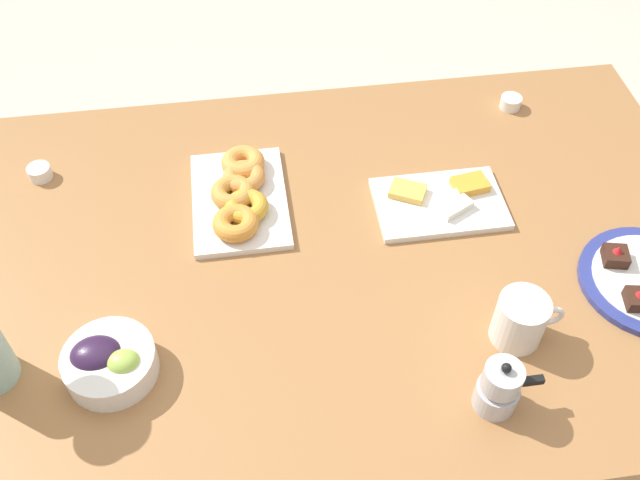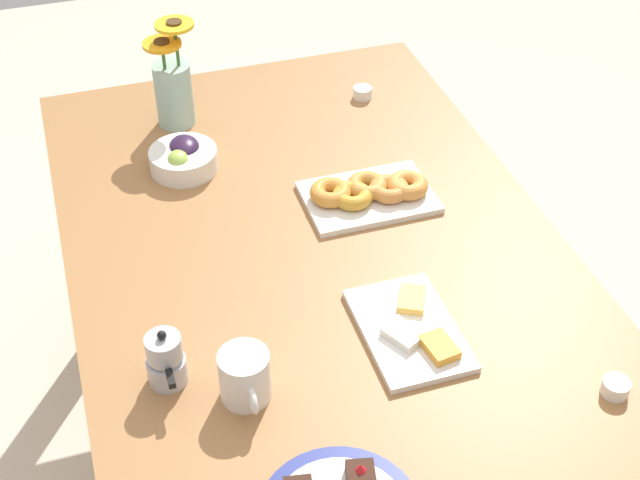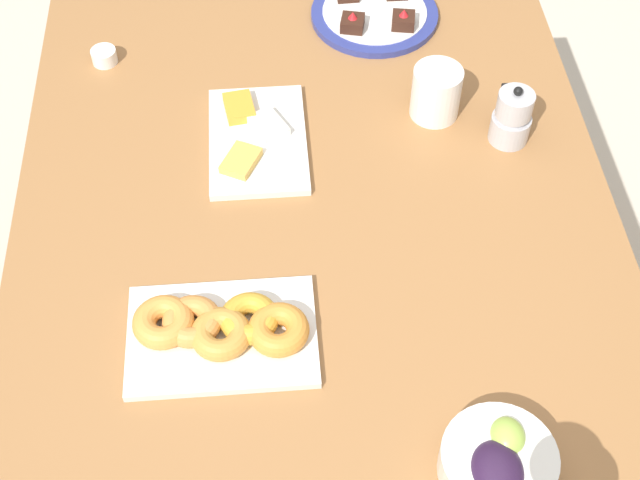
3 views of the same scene
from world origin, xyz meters
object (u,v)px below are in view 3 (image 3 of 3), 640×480
coffee_mug (436,92)px  moka_pot (512,118)px  dining_table (320,286)px  cheese_platter (256,138)px  croissant_platter (221,329)px  jam_cup_berry (104,56)px  dessert_plate (375,13)px  grape_bowl (498,463)px

coffee_mug → moka_pot: (-0.08, -0.12, -0.00)m
dining_table → moka_pot: (0.24, -0.35, 0.13)m
cheese_platter → croissant_platter: 0.41m
coffee_mug → croissant_platter: (-0.45, 0.39, -0.03)m
moka_pot → dining_table: bearing=123.8°
dining_table → jam_cup_berry: 0.63m
dining_table → moka_pot: moka_pot is taller
cheese_platter → dessert_plate: dessert_plate is taller
dessert_plate → dining_table: bearing=165.2°
dining_table → coffee_mug: bearing=-36.7°
coffee_mug → jam_cup_berry: coffee_mug is taller
dining_table → grape_bowl: size_ratio=10.34×
jam_cup_berry → dessert_plate: (0.09, -0.53, -0.00)m
dining_table → croissant_platter: croissant_platter is taller
coffee_mug → moka_pot: size_ratio=1.04×
dining_table → grape_bowl: grape_bowl is taller
cheese_platter → dessert_plate: bearing=-36.9°
jam_cup_berry → moka_pot: size_ratio=0.40×
jam_cup_berry → moka_pot: 0.77m
grape_bowl → jam_cup_berry: 1.05m
dining_table → cheese_platter: size_ratio=6.15×
dessert_plate → moka_pot: 0.41m
dining_table → jam_cup_berry: (0.50, 0.37, 0.10)m
coffee_mug → moka_pot: moka_pot is taller
cheese_platter → croissant_platter: size_ratio=0.90×
jam_cup_berry → grape_bowl: bearing=-146.7°
grape_bowl → dessert_plate: size_ratio=0.61×
grape_bowl → croissant_platter: bearing=56.2°
coffee_mug → cheese_platter: coffee_mug is taller
jam_cup_berry → dessert_plate: bearing=-80.0°
coffee_mug → croissant_platter: 0.60m
cheese_platter → dining_table: bearing=-160.4°
grape_bowl → dining_table: bearing=28.1°
coffee_mug → dining_table: bearing=143.3°
dining_table → coffee_mug: size_ratio=12.98×
coffee_mug → jam_cup_berry: 0.63m
grape_bowl → dessert_plate: (0.97, 0.05, -0.02)m
croissant_platter → grape_bowl: bearing=-123.8°
dining_table → dessert_plate: bearing=-14.8°
grape_bowl → cheese_platter: grape_bowl is taller
cheese_platter → croissant_platter: croissant_platter is taller
jam_cup_berry → cheese_platter: bearing=-130.2°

